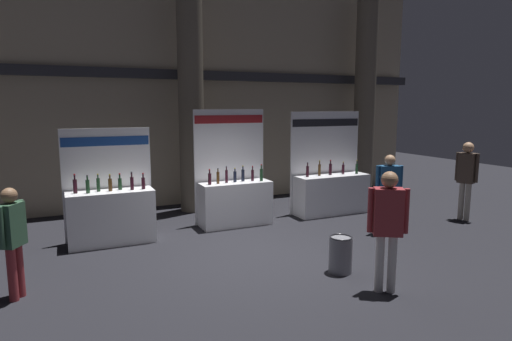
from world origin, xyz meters
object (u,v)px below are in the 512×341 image
Objects in this scene: exhibitor_booth_2 at (331,189)px; visitor_0 at (13,235)px; visitor_3 at (389,187)px; exhibitor_booth_1 at (235,197)px; visitor_2 at (388,220)px; trash_bin at (341,254)px; exhibitor_booth_0 at (111,213)px; visitor_4 at (466,174)px.

exhibitor_booth_2 is 7.11m from visitor_0.
visitor_3 is at bearing 123.64° from visitor_0.
exhibitor_booth_1 reaches higher than visitor_0.
exhibitor_booth_1 is at bearing -49.48° from visitor_2.
exhibitor_booth_1 is 3.41m from trash_bin.
visitor_4 is at bearing -12.08° from exhibitor_booth_0.
visitor_2 is 0.96× the size of visitor_4.
exhibitor_booth_1 is at bearing 48.71° from visitor_4.
exhibitor_booth_2 is 1.43× the size of visitor_2.
exhibitor_booth_0 is 5.65m from visitor_3.
trash_bin is (3.17, -3.13, -0.31)m from exhibitor_booth_0.
visitor_3 is (2.19, 1.39, 0.70)m from trash_bin.
visitor_4 reaches higher than visitor_0.
visitor_4 is at bearing -119.96° from visitor_2.
exhibitor_booth_0 is at bearing -18.45° from visitor_2.
trash_bin is 4.83m from visitor_0.
visitor_4 is at bearing 123.51° from visitor_0.
visitor_4 is at bearing -36.59° from exhibitor_booth_2.
visitor_0 is at bearing 9.79° from visitor_2.
visitor_2 is (-1.92, -4.21, 0.45)m from exhibitor_booth_2.
visitor_3 is at bearing -99.95° from visitor_2.
trash_bin is 0.34× the size of visitor_2.
visitor_2 is 5.01m from visitor_4.
exhibitor_booth_0 is 3.73× the size of trash_bin.
exhibitor_booth_1 reaches higher than exhibitor_booth_0.
exhibitor_booth_2 is at bearing 58.08° from trash_bin.
visitor_4 is (9.23, 0.40, 0.19)m from visitor_0.
exhibitor_booth_2 is 1.52× the size of visitor_3.
exhibitor_booth_2 is (2.56, -0.03, -0.01)m from exhibitor_booth_1.
visitor_0 is 0.94× the size of visitor_3.
visitor_2 reaches higher than trash_bin.
visitor_2 is (0.15, -0.88, 0.76)m from trash_bin.
exhibitor_booth_1 reaches higher than visitor_3.
trash_bin is (-2.07, -3.33, -0.31)m from exhibitor_booth_2.
trash_bin is at bearing 53.80° from visitor_3.
visitor_4 is at bearing -156.55° from visitor_3.
visitor_4 is at bearing 17.92° from trash_bin.
visitor_2 is at bearing 98.88° from visitor_0.
visitor_2 is 3.05m from visitor_3.
visitor_2 is at bearing 97.23° from visitor_4.
visitor_2 is at bearing -114.57° from exhibitor_booth_2.
visitor_3 reaches higher than visitor_0.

